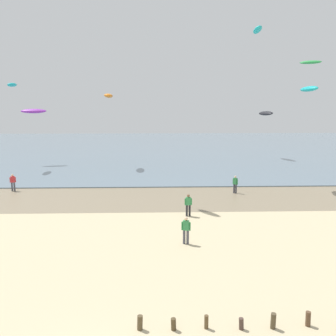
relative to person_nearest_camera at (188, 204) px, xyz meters
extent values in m
cube|color=#84755B|center=(-4.23, 5.41, -0.91)|extent=(120.00, 8.78, 0.01)
cube|color=slate|center=(-4.23, 44.79, -0.87)|extent=(160.00, 70.00, 0.10)
cylinder|color=brown|center=(-3.05, -14.26, -0.63)|extent=(0.23, 0.21, 0.58)
cylinder|color=#4C3E27|center=(-1.78, -14.33, -0.68)|extent=(0.21, 0.21, 0.49)
cylinder|color=brown|center=(-0.53, -14.27, -0.65)|extent=(0.16, 0.17, 0.55)
cylinder|color=#4B3931|center=(0.78, -14.36, -0.69)|extent=(0.20, 0.18, 0.46)
cylinder|color=brown|center=(2.00, -14.35, -0.61)|extent=(0.20, 0.23, 0.63)
cylinder|color=brown|center=(3.40, -14.22, -0.63)|extent=(0.20, 0.21, 0.59)
cylinder|color=#232328|center=(0.11, 0.01, -0.48)|extent=(0.16, 0.16, 0.88)
cylinder|color=#232328|center=(-0.11, -0.01, -0.48)|extent=(0.16, 0.16, 0.88)
cube|color=#338C4C|center=(0.00, 0.00, 0.26)|extent=(0.38, 0.25, 0.60)
sphere|color=brown|center=(0.00, 0.00, 0.68)|extent=(0.22, 0.22, 0.22)
cylinder|color=#338C4C|center=(0.24, 0.02, 0.21)|extent=(0.09, 0.09, 0.52)
cylinder|color=#338C4C|center=(-0.24, -0.02, 0.21)|extent=(0.09, 0.09, 0.52)
cylinder|color=#4C4C56|center=(-0.73, -5.62, -0.48)|extent=(0.16, 0.16, 0.88)
cylinder|color=#4C4C56|center=(-0.52, -5.67, -0.48)|extent=(0.16, 0.16, 0.88)
cube|color=#338C4C|center=(-0.63, -5.65, 0.26)|extent=(0.40, 0.30, 0.60)
sphere|color=beige|center=(-0.63, -5.65, 0.68)|extent=(0.22, 0.22, 0.22)
cylinder|color=#338C4C|center=(-0.86, -5.59, 0.21)|extent=(0.09, 0.09, 0.52)
cylinder|color=#338C4C|center=(-0.39, -5.71, 0.21)|extent=(0.09, 0.09, 0.52)
cylinder|color=#4C4C56|center=(-16.58, 8.69, -0.48)|extent=(0.16, 0.16, 0.88)
cylinder|color=#4C4C56|center=(-16.38, 8.78, -0.48)|extent=(0.16, 0.16, 0.88)
cube|color=red|center=(-16.48, 8.73, 0.26)|extent=(0.42, 0.35, 0.60)
sphere|color=beige|center=(-16.48, 8.73, 0.68)|extent=(0.22, 0.22, 0.22)
cylinder|color=red|center=(-16.69, 8.63, 0.21)|extent=(0.09, 0.09, 0.52)
cylinder|color=red|center=(-16.26, 8.83, 0.21)|extent=(0.09, 0.09, 0.52)
cylinder|color=#383842|center=(5.04, 7.24, -0.48)|extent=(0.16, 0.16, 0.88)
cylinder|color=#383842|center=(5.19, 7.08, -0.48)|extent=(0.16, 0.16, 0.88)
cube|color=#338C4C|center=(5.11, 7.16, 0.26)|extent=(0.41, 0.41, 0.60)
sphere|color=beige|center=(5.11, 7.16, 0.68)|extent=(0.22, 0.22, 0.22)
cylinder|color=#338C4C|center=(4.95, 7.34, 0.21)|extent=(0.09, 0.09, 0.52)
cylinder|color=#338C4C|center=(5.28, 6.99, 0.21)|extent=(0.09, 0.09, 0.52)
ellipsoid|color=green|center=(20.72, 29.20, 13.70)|extent=(3.29, 2.43, 0.69)
ellipsoid|color=purple|center=(-19.44, 25.28, 6.57)|extent=(3.58, 1.78, 0.83)
ellipsoid|color=#19B2B7|center=(12.92, 10.21, 9.02)|extent=(1.35, 3.31, 0.72)
ellipsoid|color=black|center=(14.50, 29.82, 6.12)|extent=(2.18, 3.75, 0.89)
ellipsoid|color=#19B2B7|center=(-20.58, 21.16, 9.92)|extent=(1.13, 2.79, 0.64)
ellipsoid|color=orange|center=(-8.66, 22.33, 8.60)|extent=(1.25, 3.43, 0.63)
ellipsoid|color=#19B2B7|center=(7.80, 11.39, 14.86)|extent=(1.66, 3.07, 0.85)
camera|label=1|loc=(-2.39, -26.96, 7.50)|focal=39.35mm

